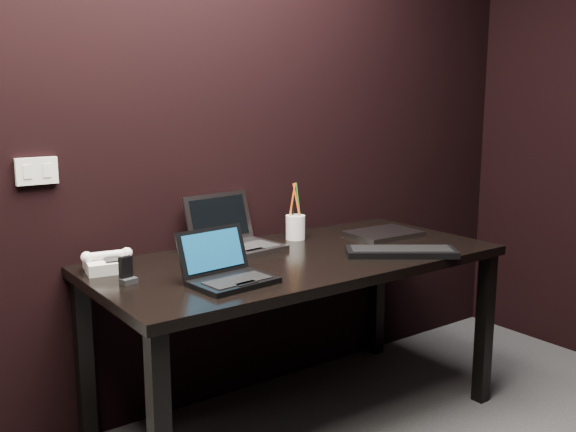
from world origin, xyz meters
TOP-DOWN VIEW (x-y plane):
  - wall_back at (0.00, 1.80)m, footprint 4.00×0.00m
  - wall_switch at (-0.62, 1.79)m, footprint 0.15×0.02m
  - desk at (0.30, 1.40)m, footprint 1.70×0.80m
  - netbook at (-0.14, 1.24)m, footprint 0.31×0.28m
  - silver_laptop at (0.14, 1.63)m, footprint 0.37×0.34m
  - ext_keyboard at (0.66, 1.16)m, footprint 0.46×0.39m
  - closed_laptop at (0.85, 1.46)m, footprint 0.33×0.25m
  - desk_phone at (-0.43, 1.63)m, footprint 0.20×0.17m
  - mobile_phone at (-0.43, 1.44)m, footprint 0.06×0.06m
  - pen_cup at (0.48, 1.66)m, footprint 0.12×0.12m

SIDE VIEW (x-z plane):
  - desk at x=0.30m, z-range 0.29..1.03m
  - closed_laptop at x=0.85m, z-range 0.74..0.76m
  - ext_keyboard at x=0.66m, z-range 0.74..0.77m
  - desk_phone at x=-0.43m, z-range 0.73..0.82m
  - mobile_phone at x=-0.43m, z-range 0.73..0.82m
  - netbook at x=-0.14m, z-range 0.69..0.87m
  - silver_laptop at x=0.14m, z-range 0.67..0.90m
  - pen_cup at x=0.48m, z-range 0.67..0.93m
  - wall_switch at x=-0.62m, z-range 1.07..1.17m
  - wall_back at x=0.00m, z-range -0.70..3.30m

